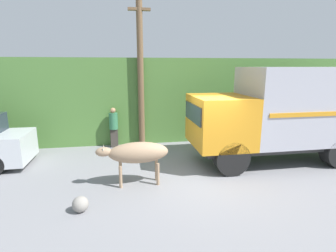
{
  "coord_description": "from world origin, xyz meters",
  "views": [
    {
      "loc": [
        -2.24,
        -7.38,
        3.4
      ],
      "look_at": [
        -0.88,
        0.4,
        1.6
      ],
      "focal_mm": 28.0,
      "sensor_mm": 36.0,
      "label": 1
    }
  ],
  "objects_px": {
    "brown_cow": "(137,153)",
    "pedestrian_on_hill": "(114,126)",
    "cargo_truck": "(285,111)",
    "roadside_rock": "(80,204)",
    "utility_pole": "(140,69)"
  },
  "relations": [
    {
      "from": "brown_cow",
      "to": "pedestrian_on_hill",
      "type": "xyz_separation_m",
      "value": [
        -0.77,
        3.85,
        -0.02
      ]
    },
    {
      "from": "cargo_truck",
      "to": "pedestrian_on_hill",
      "type": "relative_size",
      "value": 3.68
    },
    {
      "from": "pedestrian_on_hill",
      "to": "roadside_rock",
      "type": "height_order",
      "value": "pedestrian_on_hill"
    },
    {
      "from": "pedestrian_on_hill",
      "to": "roadside_rock",
      "type": "xyz_separation_m",
      "value": [
        -0.67,
        -5.14,
        -0.74
      ]
    },
    {
      "from": "brown_cow",
      "to": "cargo_truck",
      "type": "bearing_deg",
      "value": -1.57
    },
    {
      "from": "cargo_truck",
      "to": "roadside_rock",
      "type": "relative_size",
      "value": 16.3
    },
    {
      "from": "cargo_truck",
      "to": "utility_pole",
      "type": "xyz_separation_m",
      "value": [
        -4.88,
        2.87,
        1.45
      ]
    },
    {
      "from": "brown_cow",
      "to": "utility_pole",
      "type": "height_order",
      "value": "utility_pole"
    },
    {
      "from": "utility_pole",
      "to": "brown_cow",
      "type": "bearing_deg",
      "value": -96.29
    },
    {
      "from": "cargo_truck",
      "to": "roadside_rock",
      "type": "height_order",
      "value": "cargo_truck"
    },
    {
      "from": "brown_cow",
      "to": "pedestrian_on_hill",
      "type": "relative_size",
      "value": 1.21
    },
    {
      "from": "pedestrian_on_hill",
      "to": "utility_pole",
      "type": "height_order",
      "value": "utility_pole"
    },
    {
      "from": "cargo_truck",
      "to": "pedestrian_on_hill",
      "type": "bearing_deg",
      "value": 153.84
    },
    {
      "from": "cargo_truck",
      "to": "roadside_rock",
      "type": "xyz_separation_m",
      "value": [
        -6.75,
        -2.35,
        -1.65
      ]
    },
    {
      "from": "brown_cow",
      "to": "utility_pole",
      "type": "xyz_separation_m",
      "value": [
        0.43,
        3.93,
        2.33
      ]
    }
  ]
}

